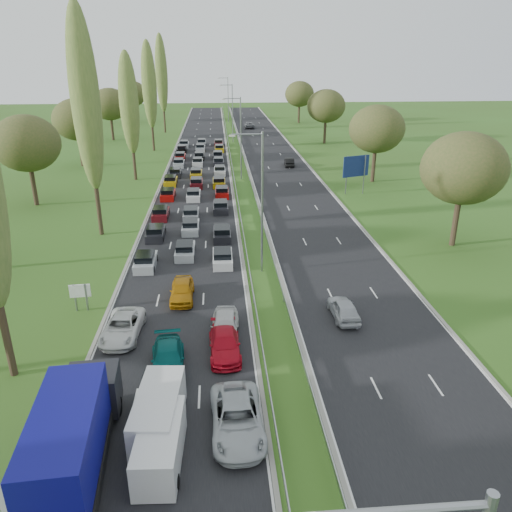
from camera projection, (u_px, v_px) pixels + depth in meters
name	position (u px, v px, depth m)	size (l,w,h in m)	color
ground	(241.00, 176.00, 77.88)	(260.00, 260.00, 0.00)	#34531A
near_carriageway	(198.00, 173.00, 79.70)	(10.50, 215.00, 0.04)	black
far_carriageway	(281.00, 172.00, 80.68)	(10.50, 215.00, 0.04)	black
central_reservation	(240.00, 169.00, 79.98)	(2.36, 215.00, 0.32)	gray
lamp_columns	(241.00, 139.00, 73.78)	(0.18, 140.18, 12.00)	gray
poplar_row	(114.00, 101.00, 61.14)	(2.80, 127.80, 22.44)	#2D2116
woodland_left	(16.00, 148.00, 57.01)	(8.00, 166.00, 11.10)	#2D2116
woodland_right	(396.00, 138.00, 64.10)	(8.00, 153.00, 11.10)	#2D2116
traffic_queue_fill	(197.00, 178.00, 74.86)	(9.10, 68.82, 0.80)	#B2B7BC
near_car_2	(122.00, 327.00, 33.26)	(2.33, 5.06, 1.41)	silver
near_car_7	(168.00, 359.00, 29.78)	(1.96, 4.83, 1.40)	#055354
near_car_8	(182.00, 290.00, 38.37)	(1.77, 4.40, 1.50)	#AB6F0B
near_car_10	(237.00, 419.00, 24.77)	(2.57, 5.57, 1.55)	#AAB0B4
near_car_11	(225.00, 344.00, 31.35)	(1.92, 4.72, 1.37)	#B10A1B
near_car_12	(225.00, 325.00, 33.32)	(1.84, 4.56, 1.55)	silver
far_car_0	(344.00, 309.00, 35.67)	(1.67, 4.16, 1.42)	#AEB1B8
far_car_1	(289.00, 162.00, 84.65)	(1.49, 4.28, 1.41)	black
far_car_2	(250.00, 125.00, 128.95)	(2.55, 5.52, 1.53)	slate
blue_lorry	(74.00, 433.00, 22.05)	(2.59, 9.31, 3.93)	black
white_van_front	(161.00, 442.00, 23.00)	(1.90, 4.84, 1.94)	silver
white_van_rear	(159.00, 409.00, 25.03)	(2.03, 5.18, 2.08)	silver
info_sign	(80.00, 294.00, 36.46)	(1.50, 0.22, 2.10)	gray
direction_sign	(356.00, 168.00, 66.66)	(3.80, 1.44, 5.20)	gray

